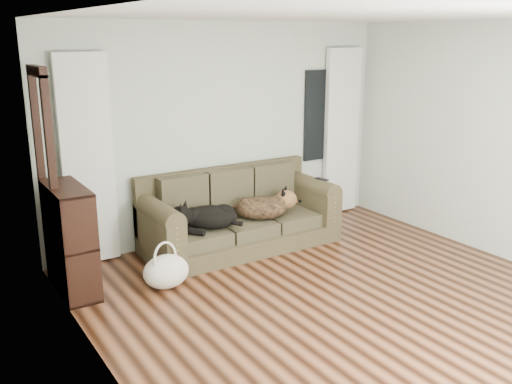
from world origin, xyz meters
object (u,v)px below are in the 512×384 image
bookshelf (71,243)px  dog_shepherd (264,206)px  dog_black_lab (207,217)px  sofa (241,210)px  tote_bag (166,273)px

bookshelf → dog_shepherd: bearing=-6.3°
dog_black_lab → dog_shepherd: size_ratio=0.98×
dog_black_lab → bookshelf: bookshelf is taller
sofa → bookshelf: bearing=-175.6°
tote_bag → sofa: bearing=25.6°
dog_black_lab → dog_shepherd: bearing=26.7°
tote_bag → bookshelf: size_ratio=0.44×
dog_black_lab → tote_bag: size_ratio=1.32×
dog_black_lab → tote_bag: (-0.72, -0.49, -0.32)m
sofa → tote_bag: (-1.21, -0.58, -0.29)m
sofa → dog_black_lab: size_ratio=3.71×
sofa → dog_shepherd: sofa is taller
sofa → dog_shepherd: 0.28m
sofa → bookshelf: (-2.01, -0.15, 0.05)m
sofa → dog_shepherd: (0.25, -0.10, 0.04)m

